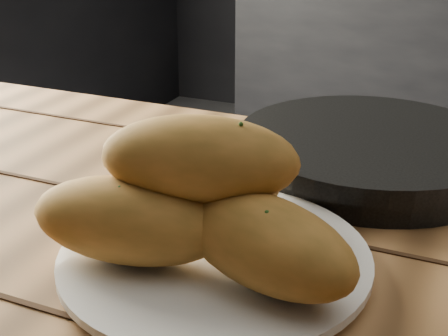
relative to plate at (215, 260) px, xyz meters
The scene contains 3 objects.
plate is the anchor object (origin of this frame).
bread_rolls 0.06m from the plate, 149.04° to the right, with size 0.30×0.23×0.12m.
skillet 0.29m from the plate, 74.07° to the left, with size 0.44×0.32×0.05m.
Camera 1 is at (-0.36, -1.10, 1.05)m, focal length 50.00 mm.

